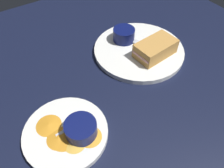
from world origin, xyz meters
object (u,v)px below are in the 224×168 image
(sandwich_half_near, at_px, (155,49))
(spoon_by_dark_ramekin, at_px, (140,43))
(plate_chips_companion, at_px, (66,133))
(ramekin_dark_sauce, at_px, (124,34))
(ramekin_light_gravy, at_px, (81,129))
(spoon_by_gravy_ramekin, at_px, (81,120))
(plate_sandwich_main, at_px, (139,50))

(sandwich_half_near, relative_size, spoon_by_dark_ramekin, 1.54)
(sandwich_half_near, distance_m, plate_chips_companion, 0.38)
(sandwich_half_near, bearing_deg, ramekin_dark_sauce, -72.24)
(sandwich_half_near, distance_m, ramekin_light_gravy, 0.35)
(spoon_by_dark_ramekin, bearing_deg, ramekin_light_gravy, 30.03)
(plate_chips_companion, distance_m, ramekin_light_gravy, 0.05)
(sandwich_half_near, height_order, ramekin_light_gravy, sandwich_half_near)
(spoon_by_gravy_ramekin, bearing_deg, plate_sandwich_main, -154.35)
(ramekin_dark_sauce, height_order, plate_chips_companion, ramekin_dark_sauce)
(spoon_by_dark_ramekin, relative_size, plate_chips_companion, 0.44)
(plate_chips_companion, relative_size, ramekin_light_gravy, 2.70)
(ramekin_dark_sauce, xyz_separation_m, plate_chips_companion, (0.32, 0.21, -0.03))
(ramekin_dark_sauce, xyz_separation_m, ramekin_light_gravy, (0.29, 0.24, -0.00))
(spoon_by_dark_ramekin, height_order, ramekin_light_gravy, ramekin_light_gravy)
(ramekin_light_gravy, height_order, spoon_by_gravy_ramekin, ramekin_light_gravy)
(sandwich_half_near, height_order, spoon_by_dark_ramekin, sandwich_half_near)
(plate_chips_companion, xyz_separation_m, ramekin_light_gravy, (-0.03, 0.03, 0.03))
(sandwich_half_near, relative_size, ramekin_light_gravy, 1.81)
(plate_sandwich_main, xyz_separation_m, plate_chips_companion, (0.34, 0.15, 0.00))
(ramekin_dark_sauce, xyz_separation_m, spoon_by_gravy_ramekin, (0.28, 0.21, -0.02))
(plate_sandwich_main, relative_size, ramekin_light_gravy, 3.92)
(plate_sandwich_main, distance_m, sandwich_half_near, 0.07)
(plate_sandwich_main, xyz_separation_m, spoon_by_gravy_ramekin, (0.30, 0.14, 0.01))
(plate_sandwich_main, bearing_deg, spoon_by_dark_ramekin, -132.83)
(plate_chips_companion, bearing_deg, spoon_by_dark_ramekin, -155.47)
(spoon_by_dark_ramekin, distance_m, plate_chips_companion, 0.39)
(ramekin_light_gravy, bearing_deg, spoon_by_gravy_ramekin, -116.28)
(plate_chips_companion, xyz_separation_m, spoon_by_gravy_ramekin, (-0.05, -0.00, 0.01))
(sandwich_half_near, height_order, plate_chips_companion, sandwich_half_near)
(spoon_by_dark_ramekin, relative_size, spoon_by_gravy_ramekin, 0.90)
(plate_sandwich_main, height_order, ramekin_light_gravy, ramekin_light_gravy)
(sandwich_half_near, bearing_deg, ramekin_light_gravy, 19.65)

